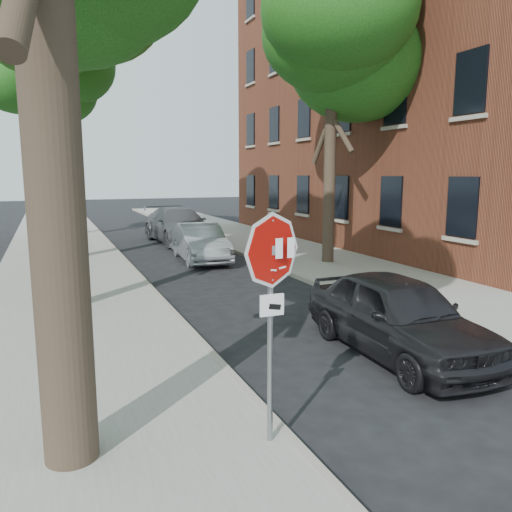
{
  "coord_description": "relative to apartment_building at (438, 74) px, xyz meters",
  "views": [
    {
      "loc": [
        -2.88,
        -4.81,
        3.12
      ],
      "look_at": [
        -0.37,
        1.2,
        2.05
      ],
      "focal_mm": 35.0,
      "sensor_mm": 36.0,
      "label": 1
    }
  ],
  "objects": [
    {
      "name": "stop_sign",
      "position": [
        -14.7,
        -14.03,
        -5.71
      ],
      "size": [
        0.76,
        0.34,
        2.61
      ],
      "color": "gray",
      "rests_on": "sidewalk_left"
    },
    {
      "name": "ground",
      "position": [
        -14.0,
        -14.0,
        -7.65
      ],
      "size": [
        120.0,
        120.0,
        0.0
      ],
      "primitive_type": "plane",
      "color": "black",
      "rests_on": "ground"
    },
    {
      "name": "apartment_building",
      "position": [
        0.0,
        0.0,
        0.0
      ],
      "size": [
        12.2,
        20.2,
        15.3
      ],
      "color": "brown",
      "rests_on": "ground"
    },
    {
      "name": "tree_far",
      "position": [
        -16.72,
        7.11,
        -0.44
      ],
      "size": [
        5.29,
        4.91,
        9.33
      ],
      "color": "black",
      "rests_on": "sidewalk_left"
    },
    {
      "name": "sidewalk_right",
      "position": [
        -8.0,
        -2.0,
        -7.59
      ],
      "size": [
        4.0,
        55.0,
        0.12
      ],
      "primitive_type": "cube",
      "color": "gray",
      "rests_on": "ground"
    },
    {
      "name": "sidewalk_left",
      "position": [
        -16.5,
        -2.0,
        -7.59
      ],
      "size": [
        4.0,
        55.0,
        0.12
      ],
      "primitive_type": "cube",
      "color": "gray",
      "rests_on": "ground"
    },
    {
      "name": "curb_left",
      "position": [
        -14.45,
        -2.0,
        -7.59
      ],
      "size": [
        0.12,
        55.0,
        0.13
      ],
      "primitive_type": "cube",
      "color": "#9E9384",
      "rests_on": "ground"
    },
    {
      "name": "tree_right",
      "position": [
        -8.02,
        -3.89,
        -0.44
      ],
      "size": [
        5.29,
        4.91,
        9.33
      ],
      "color": "black",
      "rests_on": "sidewalk_right"
    },
    {
      "name": "car_c",
      "position": [
        -11.4,
        3.52,
        -6.86
      ],
      "size": [
        2.51,
        5.61,
        1.6
      ],
      "primitive_type": "imported",
      "rotation": [
        0.0,
        0.0,
        0.05
      ],
      "color": "#525358",
      "rests_on": "ground"
    },
    {
      "name": "car_b",
      "position": [
        -11.89,
        -1.59,
        -6.98
      ],
      "size": [
        1.67,
        4.18,
        1.35
      ],
      "primitive_type": "imported",
      "rotation": [
        0.0,
        0.0,
        -0.06
      ],
      "color": "#9A9CA2",
      "rests_on": "ground"
    },
    {
      "name": "curb_right",
      "position": [
        -10.05,
        -2.0,
        -7.59
      ],
      "size": [
        0.12,
        55.0,
        0.13
      ],
      "primitive_type": "cube",
      "color": "#9E9384",
      "rests_on": "ground"
    },
    {
      "name": "tree_mid_b",
      "position": [
        -16.42,
        0.12,
        0.34
      ],
      "size": [
        5.88,
        5.46,
        10.36
      ],
      "color": "black",
      "rests_on": "sidewalk_left"
    },
    {
      "name": "car_a",
      "position": [
        -11.4,
        -12.06,
        -6.94
      ],
      "size": [
        1.82,
        4.22,
        1.42
      ],
      "primitive_type": "imported",
      "rotation": [
        0.0,
        0.0,
        -0.04
      ],
      "color": "black",
      "rests_on": "ground"
    }
  ]
}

